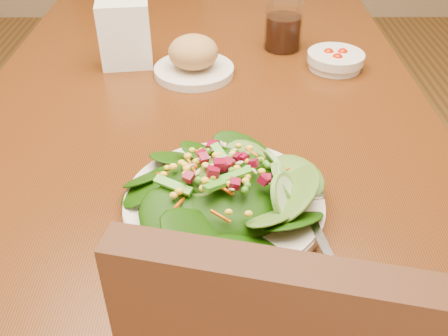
{
  "coord_description": "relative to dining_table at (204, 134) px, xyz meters",
  "views": [
    {
      "loc": [
        0.04,
        -0.91,
        1.24
      ],
      "look_at": [
        0.04,
        -0.34,
        0.81
      ],
      "focal_mm": 40.0,
      "sensor_mm": 36.0,
      "label": 1
    }
  ],
  "objects": [
    {
      "name": "dining_table",
      "position": [
        0.0,
        0.0,
        0.0
      ],
      "size": [
        0.9,
        1.4,
        0.75
      ],
      "color": "#542B0E",
      "rests_on": "ground_plane"
    },
    {
      "name": "bread_plate",
      "position": [
        -0.02,
        0.08,
        0.14
      ],
      "size": [
        0.17,
        0.17,
        0.09
      ],
      "color": "silver",
      "rests_on": "dining_table"
    },
    {
      "name": "ground_plane",
      "position": [
        0.0,
        0.0,
        -0.65
      ],
      "size": [
        5.0,
        5.0,
        0.0
      ],
      "primitive_type": "plane",
      "color": "olive"
    },
    {
      "name": "chair_far",
      "position": [
        -0.22,
        0.87,
        -0.13
      ],
      "size": [
        0.52,
        0.53,
        0.98
      ],
      "rotation": [
        0.0,
        0.0,
        2.98
      ],
      "color": "#33190D",
      "rests_on": "ground_plane"
    },
    {
      "name": "salad_plate",
      "position": [
        0.05,
        -0.36,
        0.13
      ],
      "size": [
        0.29,
        0.29,
        0.08
      ],
      "rotation": [
        0.0,
        0.0,
        0.18
      ],
      "color": "silver",
      "rests_on": "dining_table"
    },
    {
      "name": "tomato_bowl",
      "position": [
        0.29,
        0.11,
        0.12
      ],
      "size": [
        0.12,
        0.12,
        0.04
      ],
      "color": "silver",
      "rests_on": "dining_table"
    },
    {
      "name": "napkin_holder",
      "position": [
        -0.17,
        0.12,
        0.18
      ],
      "size": [
        0.12,
        0.07,
        0.14
      ],
      "rotation": [
        0.0,
        0.0,
        0.13
      ],
      "color": "white",
      "rests_on": "dining_table"
    },
    {
      "name": "drinking_glass",
      "position": [
        0.18,
        0.22,
        0.17
      ],
      "size": [
        0.09,
        0.09,
        0.16
      ],
      "color": "silver",
      "rests_on": "dining_table"
    }
  ]
}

